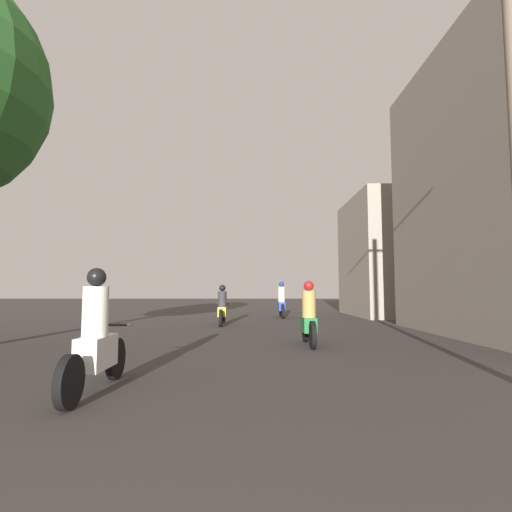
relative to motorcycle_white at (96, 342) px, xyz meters
name	(u,v)px	position (x,y,z in m)	size (l,w,h in m)	color
motorcycle_white	(96,342)	(0.00, 0.00, 0.00)	(0.60, 2.08, 1.59)	black
motorcycle_green	(309,319)	(3.34, 4.35, -0.02)	(0.60, 1.87, 1.52)	black
motorcycle_yellow	(222,309)	(0.87, 9.80, -0.03)	(0.60, 2.11, 1.49)	black
motorcycle_blue	(282,303)	(3.37, 13.73, 0.02)	(0.60, 2.13, 1.69)	black
building_right_far	(394,257)	(9.29, 15.25, 2.37)	(4.39, 6.23, 6.03)	gray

